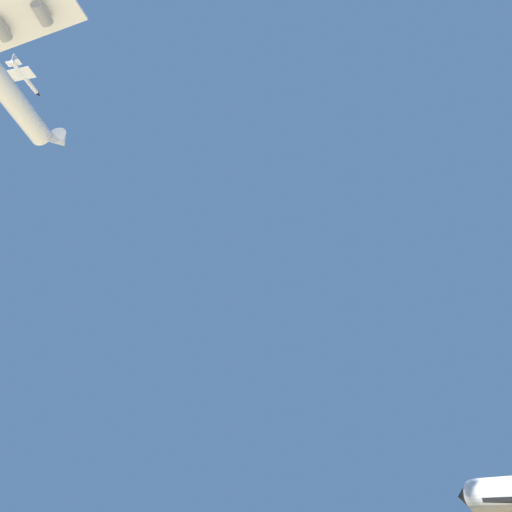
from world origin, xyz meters
TOP-DOWN VIEW (x-y plane):
  - chase_jet_lead at (76.46, 102.30)m, footprint 13.76×11.71m

SIDE VIEW (x-z plane):
  - chase_jet_lead at x=76.46m, z-range 125.86..129.86m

